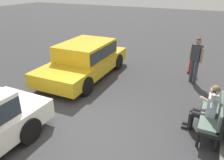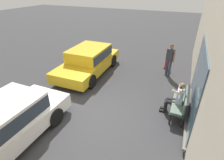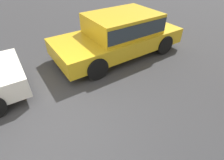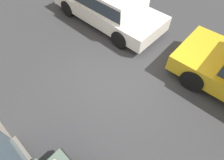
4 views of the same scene
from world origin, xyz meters
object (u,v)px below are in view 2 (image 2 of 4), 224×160
person_on_phone (176,98)px  parked_car_near (89,59)px  fire_hydrant (167,62)px  pedestrian_standing (170,58)px  bench (182,103)px

person_on_phone → parked_car_near: parked_car_near is taller
person_on_phone → fire_hydrant: person_on_phone is taller
parked_car_near → pedestrian_standing: bearing=107.4°
bench → pedestrian_standing: bearing=-164.2°
fire_hydrant → pedestrian_standing: bearing=12.3°
pedestrian_standing → fire_hydrant: 1.10m
person_on_phone → fire_hydrant: (-3.95, -0.85, -0.31)m
bench → fire_hydrant: bench is taller
pedestrian_standing → fire_hydrant: size_ratio=2.14×
bench → pedestrian_standing: (-3.11, -0.88, 0.46)m
bench → fire_hydrant: size_ratio=1.78×
bench → parked_car_near: (-1.85, -4.93, 0.20)m
pedestrian_standing → fire_hydrant: bearing=-167.7°
parked_car_near → fire_hydrant: 4.43m
person_on_phone → parked_car_near: (-1.80, -4.71, 0.07)m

